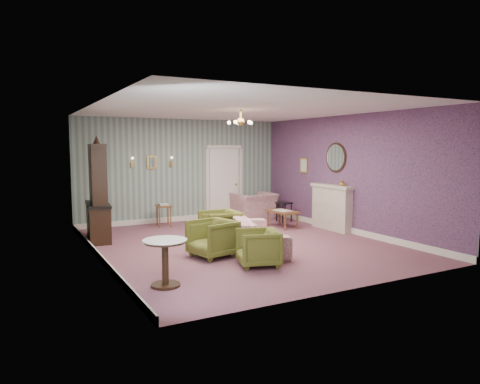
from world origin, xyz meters
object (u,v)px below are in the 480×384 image
side_table_black (284,212)px  pedestal_table (165,263)px  sofa_chintz (256,228)px  wingback_chair (254,201)px  dresser (97,190)px  fireplace (332,207)px  olive_chair_c (220,225)px  olive_chair_b (213,237)px  coffee_table (282,219)px  olive_chair_a (258,246)px

side_table_black → pedestal_table: 6.33m
sofa_chintz → wingback_chair: size_ratio=1.96×
dresser → fireplace: dresser is taller
fireplace → side_table_black: bearing=104.0°
olive_chair_c → dresser: dresser is taller
olive_chair_c → dresser: size_ratio=0.35×
olive_chair_b → side_table_black: bearing=115.7°
sofa_chintz → fireplace: fireplace is taller
wingback_chair → side_table_black: wingback_chair is taller
coffee_table → side_table_black: side_table_black is taller
coffee_table → pedestal_table: pedestal_table is taller
dresser → side_table_black: size_ratio=4.14×
olive_chair_c → coffee_table: size_ratio=0.90×
olive_chair_b → fireplace: (3.87, 1.14, 0.18)m
olive_chair_c → side_table_black: size_ratio=1.44×
dresser → fireplace: bearing=-9.3°
coffee_table → dresser: bearing=171.7°
sofa_chintz → side_table_black: bearing=-25.2°
olive_chair_c → side_table_black: bearing=125.6°
wingback_chair → fireplace: 2.66m
fireplace → olive_chair_a: bearing=-148.4°
olive_chair_b → coffee_table: 3.54m
olive_chair_a → side_table_black: bearing=158.2°
dresser → coffee_table: 4.71m
sofa_chintz → side_table_black: 3.51m
olive_chair_c → pedestal_table: (-2.04, -2.32, -0.04)m
wingback_chair → coffee_table: (-0.11, -1.68, -0.28)m
olive_chair_a → olive_chair_b: (-0.44, 0.97, 0.04)m
olive_chair_b → sofa_chintz: sofa_chintz is taller
side_table_black → dresser: bearing=-179.2°
olive_chair_a → wingback_chair: size_ratio=0.62×
dresser → coffee_table: bearing=-2.3°
sofa_chintz → pedestal_table: sofa_chintz is taller
olive_chair_c → dresser: bearing=-121.5°
olive_chair_c → sofa_chintz: bearing=31.8°
olive_chair_a → pedestal_table: 1.87m
sofa_chintz → side_table_black: (2.40, 2.55, -0.17)m
dresser → side_table_black: bearing=6.8°
side_table_black → pedestal_table: pedestal_table is taller
pedestal_table → fireplace: bearing=25.0°
olive_chair_b → wingback_chair: (3.04, 3.66, 0.11)m
sofa_chintz → dresser: dresser is taller
olive_chair_c → wingback_chair: bearing=142.3°
olive_chair_a → sofa_chintz: sofa_chintz is taller
pedestal_table → sofa_chintz: bearing=31.2°
olive_chair_c → sofa_chintz: sofa_chintz is taller
coffee_table → pedestal_table: size_ratio=1.22×
pedestal_table → olive_chair_b: bearing=43.4°
wingback_chair → pedestal_table: bearing=46.6°
olive_chair_c → fireplace: (3.23, 0.14, 0.18)m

